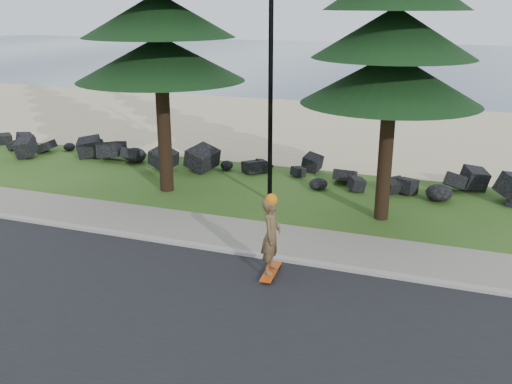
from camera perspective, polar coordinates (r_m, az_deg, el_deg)
ground at (r=15.02m, az=-2.57°, el=-4.57°), size 160.00×160.00×0.00m
road at (r=11.44m, az=-11.45°, el=-12.71°), size 160.00×7.00×0.02m
kerb at (r=14.24m, az=-3.97°, el=-5.71°), size 160.00×0.20×0.10m
sidewalk at (r=15.17m, az=-2.28°, el=-4.16°), size 160.00×2.00×0.08m
beach_sand at (r=28.38m, az=8.78°, el=6.25°), size 160.00×15.00×0.01m
ocean at (r=64.24m, az=15.57°, el=12.47°), size 160.00×58.00×0.01m
seawall_boulders at (r=19.99m, az=3.59°, el=1.31°), size 60.00×2.40×1.10m
lamp_post at (r=16.92m, az=1.48°, el=12.54°), size 0.25×0.14×8.14m
skateboarder at (r=12.59m, az=1.52°, el=-4.41°), size 0.46×1.06×1.94m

